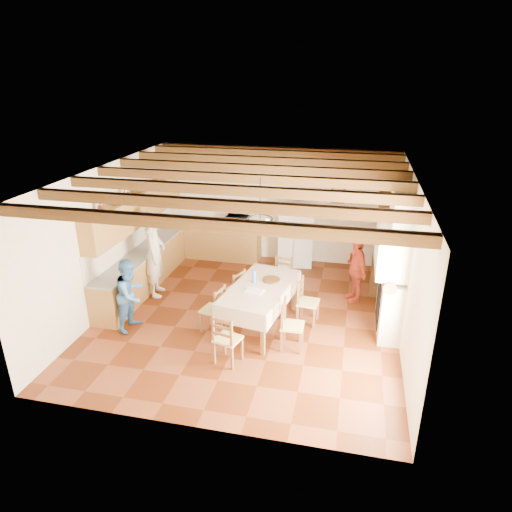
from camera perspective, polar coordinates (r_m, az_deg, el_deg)
The scene contains 31 objects.
floor at distance 9.59m, azimuth -0.98°, elevation -7.59°, with size 6.00×6.50×0.02m, color #54220A.
ceiling at distance 8.49m, azimuth -1.12°, elevation 10.33°, with size 6.00×6.50×0.02m, color white.
wall_back at distance 11.96m, azimuth 2.63°, elevation 6.44°, with size 6.00×0.02×3.00m, color #F3E7CA.
wall_front at distance 6.15m, azimuth -8.28°, elevation -10.18°, with size 6.00×0.02×3.00m, color #F3E7CA.
wall_left at distance 10.04m, azimuth -18.01°, elevation 2.16°, with size 0.02×6.50×3.00m, color #F3E7CA.
wall_right at distance 8.78m, azimuth 18.43°, elevation -0.80°, with size 0.02×6.50×3.00m, color #F3E7CA.
ceiling_beams at distance 8.52m, azimuth -1.11°, elevation 9.67°, with size 6.00×6.30×0.16m, color #38200D, non-canonical shape.
lower_cabinets_left at distance 11.13m, azimuth -13.35°, elevation -1.27°, with size 0.60×4.30×0.86m, color brown.
lower_cabinets_back at distance 12.36m, azimuth -4.80°, elevation 1.70°, with size 2.30×0.60×0.86m, color brown.
countertop_left at distance 10.97m, azimuth -13.56°, elevation 0.89°, with size 0.62×4.30×0.04m, color slate.
countertop_back at distance 12.21m, azimuth -4.87°, elevation 3.68°, with size 2.34×0.62×0.04m, color slate.
backsplash_left at distance 10.98m, azimuth -15.05°, elevation 2.55°, with size 0.03×4.30×0.60m, color white.
backsplash_back at distance 12.37m, azimuth -4.53°, elevation 5.50°, with size 2.30×0.03×0.60m, color white.
upper_cabinets at distance 10.71m, azimuth -14.63°, elevation 5.77°, with size 0.35×4.20×0.70m, color brown.
fireplace at distance 8.97m, azimuth 16.42°, elevation -0.74°, with size 0.56×1.60×2.80m, color beige, non-canonical shape.
wall_picture at distance 11.68m, azimuth 10.21°, elevation 7.51°, with size 0.34×0.03×0.42m, color #2F2215.
refrigerator at distance 11.84m, azimuth 4.99°, elevation 3.01°, with size 0.87×0.71×1.74m, color silver.
hutch at distance 10.75m, azimuth 15.99°, elevation 1.75°, with size 0.53×1.27×2.30m, color #3A1C0D, non-canonical shape.
dining_table at distance 8.88m, azimuth 0.49°, elevation -4.29°, with size 1.36×2.17×0.88m.
chandelier at distance 8.33m, azimuth 0.52°, elevation 4.67°, with size 0.47×0.47×0.03m, color black.
chair_left_near at distance 8.92m, azimuth -5.45°, elevation -6.57°, with size 0.42×0.40×0.96m, color brown, non-canonical shape.
chair_left_far at distance 9.58m, azimuth -2.88°, elevation -4.35°, with size 0.42×0.40×0.96m, color brown, non-canonical shape.
chair_right_near at distance 8.39m, azimuth 4.60°, elevation -8.58°, with size 0.42×0.40×0.96m, color brown, non-canonical shape.
chair_right_far at distance 9.20m, azimuth 6.55°, elevation -5.67°, with size 0.42×0.40×0.96m, color brown, non-canonical shape.
chair_end_near at distance 8.01m, azimuth -3.55°, elevation -10.19°, with size 0.42×0.40×0.96m, color brown, non-canonical shape.
chair_end_far at distance 10.08m, azimuth 3.08°, elevation -2.91°, with size 0.42×0.40×0.96m, color brown, non-canonical shape.
person_man at distance 10.34m, azimuth -12.61°, elevation 0.29°, with size 0.72×0.47×1.98m, color beige.
person_woman_blue at distance 9.19m, azimuth -15.37°, elevation -4.65°, with size 0.71×0.55×1.46m, color teal.
person_woman_red at distance 10.17m, azimuth 12.39°, elevation -1.66°, with size 0.86×0.36×1.46m, color #BF3D25.
microwave at distance 12.01m, azimuth -2.34°, elevation 4.30°, with size 0.57×0.38×0.31m, color silver.
fridge_vase at distance 11.54m, azimuth 5.38°, elevation 7.75°, with size 0.28×0.28×0.29m, color #3A1C0D.
Camera 1 is at (1.96, -8.07, 4.79)m, focal length 32.00 mm.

